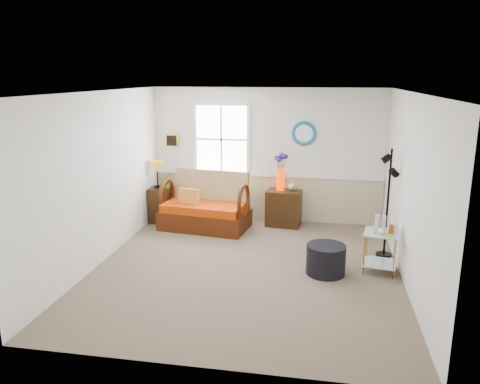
% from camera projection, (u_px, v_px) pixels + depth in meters
% --- Properties ---
extents(floor, '(4.50, 5.00, 0.01)m').
position_uv_depth(floor, '(246.00, 268.00, 7.03)').
color(floor, brown).
rests_on(floor, ground).
extents(ceiling, '(4.50, 5.00, 0.01)m').
position_uv_depth(ceiling, '(247.00, 92.00, 6.40)').
color(ceiling, white).
rests_on(ceiling, walls).
extents(walls, '(4.51, 5.01, 2.60)m').
position_uv_depth(walls, '(247.00, 184.00, 6.71)').
color(walls, white).
rests_on(walls, floor).
extents(wainscot, '(4.46, 0.02, 0.90)m').
position_uv_depth(wainscot, '(266.00, 198.00, 9.29)').
color(wainscot, tan).
rests_on(wainscot, walls).
extents(chair_rail, '(4.46, 0.04, 0.06)m').
position_uv_depth(chair_rail, '(267.00, 175.00, 9.17)').
color(chair_rail, white).
rests_on(chair_rail, walls).
extents(window, '(1.14, 0.06, 1.44)m').
position_uv_depth(window, '(222.00, 139.00, 9.15)').
color(window, white).
rests_on(window, walls).
extents(picture, '(0.28, 0.03, 0.28)m').
position_uv_depth(picture, '(172.00, 141.00, 9.35)').
color(picture, gold).
rests_on(picture, walls).
extents(mirror, '(0.47, 0.07, 0.47)m').
position_uv_depth(mirror, '(304.00, 133.00, 8.85)').
color(mirror, teal).
rests_on(mirror, walls).
extents(loveseat, '(1.71, 1.12, 1.05)m').
position_uv_depth(loveseat, '(205.00, 201.00, 8.77)').
color(loveseat, '#521C05').
rests_on(loveseat, floor).
extents(throw_pillow, '(0.43, 0.21, 0.42)m').
position_uv_depth(throw_pillow, '(188.00, 200.00, 8.77)').
color(throw_pillow, '#D24E0F').
rests_on(throw_pillow, loveseat).
extents(lamp_stand, '(0.41, 0.41, 0.68)m').
position_uv_depth(lamp_stand, '(160.00, 205.00, 9.19)').
color(lamp_stand, '#351C08').
rests_on(lamp_stand, floor).
extents(table_lamp, '(0.37, 0.37, 0.54)m').
position_uv_depth(table_lamp, '(157.00, 174.00, 9.07)').
color(table_lamp, '#B27A1C').
rests_on(table_lamp, lamp_stand).
extents(potted_plant, '(0.36, 0.38, 0.26)m').
position_uv_depth(potted_plant, '(166.00, 182.00, 9.04)').
color(potted_plant, '#3C6325').
rests_on(potted_plant, lamp_stand).
extents(cabinet, '(0.68, 0.48, 0.69)m').
position_uv_depth(cabinet, '(284.00, 208.00, 8.95)').
color(cabinet, '#351C08').
rests_on(cabinet, floor).
extents(flower_vase, '(0.27, 0.27, 0.69)m').
position_uv_depth(flower_vase, '(281.00, 172.00, 8.83)').
color(flower_vase, '#F73800').
rests_on(flower_vase, cabinet).
extents(side_table, '(0.56, 0.56, 0.61)m').
position_uv_depth(side_table, '(380.00, 252.00, 6.84)').
color(side_table, '#B48B30').
rests_on(side_table, floor).
extents(tabletop_items, '(0.42, 0.42, 0.22)m').
position_uv_depth(tabletop_items, '(385.00, 224.00, 6.76)').
color(tabletop_items, silver).
rests_on(tabletop_items, side_table).
extents(floor_lamp, '(0.30, 0.30, 1.74)m').
position_uv_depth(floor_lamp, '(388.00, 203.00, 7.33)').
color(floor_lamp, black).
rests_on(floor_lamp, floor).
extents(ottoman, '(0.73, 0.73, 0.44)m').
position_uv_depth(ottoman, '(326.00, 259.00, 6.80)').
color(ottoman, black).
rests_on(ottoman, floor).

